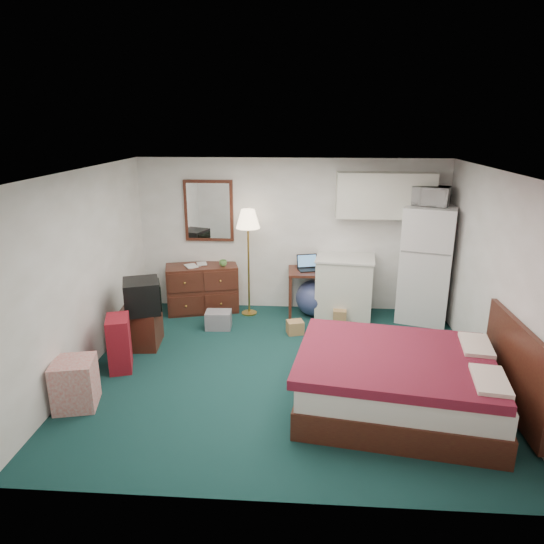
# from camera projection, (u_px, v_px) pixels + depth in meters

# --- Properties ---
(floor) EXTENTS (5.00, 4.50, 0.01)m
(floor) POSITION_uv_depth(u_px,v_px,m) (285.00, 370.00, 6.19)
(floor) COLOR #0B2F2D
(floor) RESTS_ON ground
(ceiling) EXTENTS (5.00, 4.50, 0.01)m
(ceiling) POSITION_uv_depth(u_px,v_px,m) (287.00, 172.00, 5.45)
(ceiling) COLOR beige
(ceiling) RESTS_ON walls
(walls) EXTENTS (5.01, 4.51, 2.50)m
(walls) POSITION_uv_depth(u_px,v_px,m) (286.00, 277.00, 5.82)
(walls) COLOR beige
(walls) RESTS_ON floor
(mirror) EXTENTS (0.80, 0.06, 1.00)m
(mirror) POSITION_uv_depth(u_px,v_px,m) (209.00, 211.00, 7.90)
(mirror) COLOR white
(mirror) RESTS_ON walls
(upper_cabinets) EXTENTS (1.50, 0.35, 0.70)m
(upper_cabinets) POSITION_uv_depth(u_px,v_px,m) (385.00, 195.00, 7.50)
(upper_cabinets) COLOR silver
(upper_cabinets) RESTS_ON walls
(headboard) EXTENTS (0.06, 1.56, 1.00)m
(headboard) POSITION_uv_depth(u_px,v_px,m) (515.00, 369.00, 5.10)
(headboard) COLOR #381210
(headboard) RESTS_ON walls
(dresser) EXTENTS (1.25, 0.80, 0.79)m
(dresser) POSITION_uv_depth(u_px,v_px,m) (202.00, 288.00, 8.06)
(dresser) COLOR #381210
(dresser) RESTS_ON floor
(floor_lamp) EXTENTS (0.45, 0.45, 1.74)m
(floor_lamp) POSITION_uv_depth(u_px,v_px,m) (249.00, 263.00, 7.77)
(floor_lamp) COLOR gold
(floor_lamp) RESTS_ON floor
(desk) EXTENTS (0.62, 0.62, 0.76)m
(desk) POSITION_uv_depth(u_px,v_px,m) (307.00, 292.00, 7.90)
(desk) COLOR #381210
(desk) RESTS_ON floor
(exercise_ball) EXTENTS (0.69, 0.69, 0.59)m
(exercise_ball) POSITION_uv_depth(u_px,v_px,m) (314.00, 298.00, 7.90)
(exercise_ball) COLOR navy
(exercise_ball) RESTS_ON floor
(kitchen_counter) EXTENTS (0.95, 0.77, 0.96)m
(kitchen_counter) POSITION_uv_depth(u_px,v_px,m) (344.00, 288.00, 7.81)
(kitchen_counter) COLOR silver
(kitchen_counter) RESTS_ON floor
(fridge) EXTENTS (0.95, 0.95, 1.82)m
(fridge) POSITION_uv_depth(u_px,v_px,m) (426.00, 264.00, 7.57)
(fridge) COLOR white
(fridge) RESTS_ON floor
(bed) EXTENTS (2.28, 1.90, 0.66)m
(bed) POSITION_uv_depth(u_px,v_px,m) (397.00, 383.00, 5.25)
(bed) COLOR #520C13
(bed) RESTS_ON floor
(tv_stand) EXTENTS (0.58, 0.63, 0.53)m
(tv_stand) POSITION_uv_depth(u_px,v_px,m) (140.00, 328.00, 6.82)
(tv_stand) COLOR #381210
(tv_stand) RESTS_ON floor
(suitcase) EXTENTS (0.39, 0.49, 0.70)m
(suitcase) POSITION_uv_depth(u_px,v_px,m) (119.00, 343.00, 6.14)
(suitcase) COLOR maroon
(suitcase) RESTS_ON floor
(retail_box) EXTENTS (0.53, 0.53, 0.55)m
(retail_box) POSITION_uv_depth(u_px,v_px,m) (75.00, 384.00, 5.34)
(retail_box) COLOR silver
(retail_box) RESTS_ON floor
(file_bin) EXTENTS (0.40, 0.31, 0.27)m
(file_bin) POSITION_uv_depth(u_px,v_px,m) (219.00, 320.00, 7.43)
(file_bin) COLOR gray
(file_bin) RESTS_ON floor
(cardboard_box_a) EXTENTS (0.28, 0.26, 0.20)m
(cardboard_box_a) POSITION_uv_depth(u_px,v_px,m) (295.00, 327.00, 7.24)
(cardboard_box_a) COLOR olive
(cardboard_box_a) RESTS_ON floor
(cardboard_box_b) EXTENTS (0.22, 0.25, 0.24)m
(cardboard_box_b) POSITION_uv_depth(u_px,v_px,m) (340.00, 316.00, 7.59)
(cardboard_box_b) COLOR olive
(cardboard_box_b) RESTS_ON floor
(laptop) EXTENTS (0.40, 0.35, 0.23)m
(laptop) POSITION_uv_depth(u_px,v_px,m) (309.00, 263.00, 7.75)
(laptop) COLOR black
(laptop) RESTS_ON desk
(crt_tv) EXTENTS (0.64, 0.66, 0.45)m
(crt_tv) POSITION_uv_depth(u_px,v_px,m) (142.00, 296.00, 6.64)
(crt_tv) COLOR black
(crt_tv) RESTS_ON tv_stand
(microwave) EXTENTS (0.60, 0.47, 0.36)m
(microwave) POSITION_uv_depth(u_px,v_px,m) (431.00, 194.00, 7.29)
(microwave) COLOR white
(microwave) RESTS_ON fridge
(book_a) EXTENTS (0.16, 0.11, 0.24)m
(book_a) POSITION_uv_depth(u_px,v_px,m) (185.00, 260.00, 7.80)
(book_a) COLOR olive
(book_a) RESTS_ON dresser
(book_b) EXTENTS (0.16, 0.07, 0.21)m
(book_b) POSITION_uv_depth(u_px,v_px,m) (197.00, 259.00, 7.94)
(book_b) COLOR olive
(book_b) RESTS_ON dresser
(mug) EXTENTS (0.15, 0.13, 0.13)m
(mug) POSITION_uv_depth(u_px,v_px,m) (223.00, 262.00, 7.88)
(mug) COLOR #589044
(mug) RESTS_ON dresser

